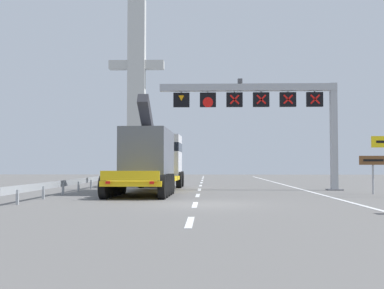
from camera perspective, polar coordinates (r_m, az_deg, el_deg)
The scene contains 8 objects.
ground at distance 19.32m, azimuth 1.33°, elevation -7.15°, with size 112.00×112.00×0.00m, color slate.
lane_markings at distance 38.69m, azimuth 1.09°, elevation -4.76°, with size 0.20×53.40×0.01m.
edge_line_right at distance 31.87m, azimuth 12.77°, elevation -5.21°, with size 0.20×63.00×0.01m, color silver.
overhead_lane_gantry at distance 30.32m, azimuth 9.04°, elevation 4.86°, with size 11.31×0.90×6.97m.
heavy_haul_truck_yellow at distance 29.40m, azimuth -4.55°, elevation -1.63°, with size 3.25×14.11×5.30m.
tourist_info_sign_brown at distance 27.46m, azimuth 20.84°, elevation -2.29°, with size 1.49×0.15×2.07m.
guardrail_left at distance 36.13m, azimuth -10.35°, elevation -4.01°, with size 0.13×36.12×0.76m.
bridge_pylon_distant at distance 79.24m, azimuth -6.64°, elevation 7.23°, with size 9.00×2.00×28.86m.
Camera 1 is at (0.16, -19.25, 1.61)m, focal length 44.61 mm.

